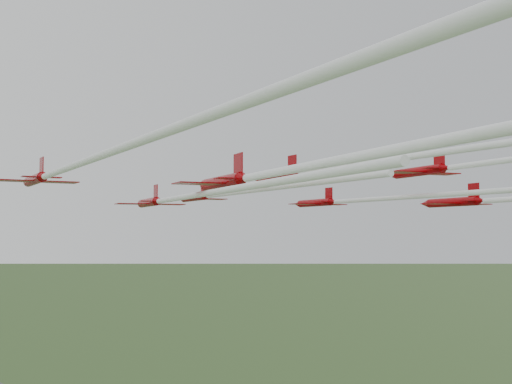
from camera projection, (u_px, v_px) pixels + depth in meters
jet_lead at (226, 193)px, 84.83m from camera, size 15.47×51.69×2.74m
jet_row2_left at (183, 197)px, 65.85m from camera, size 19.76×56.77×2.53m
jet_row2_right at (371, 199)px, 77.13m from camera, size 13.89×50.67×2.42m
jet_row3_left at (82, 163)px, 47.30m from camera, size 15.52×66.33×2.41m
jet_row3_mid at (334, 167)px, 65.81m from camera, size 12.48×50.06×2.57m
jet_row4_left at (310, 166)px, 45.30m from camera, size 22.12×66.72×2.94m
jet_row4_right at (489, 162)px, 60.37m from camera, size 16.45×46.34×2.53m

